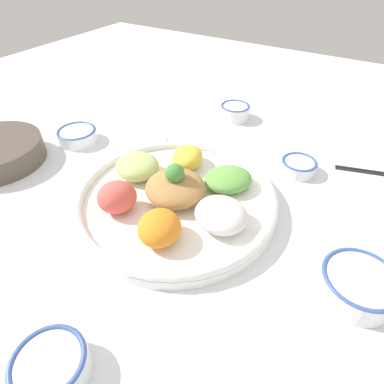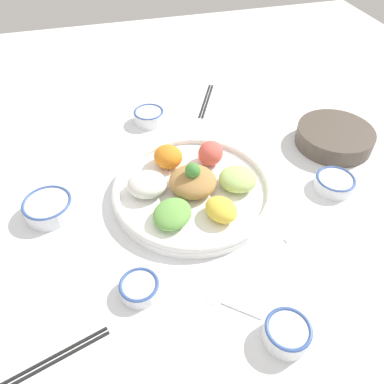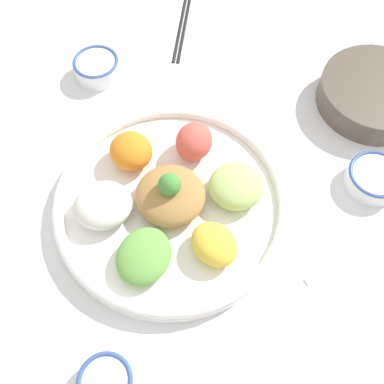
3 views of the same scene
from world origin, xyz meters
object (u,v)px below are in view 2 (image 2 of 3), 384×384
Objects in this scene: sauce_bowl_far at (139,287)px; chopsticks_pair_near at (44,364)px; salad_platter at (192,187)px; rice_bowl_blue at (335,182)px; rice_bowl_plain at (48,207)px; chopsticks_pair_far at (206,100)px; sauce_bowl_red at (287,333)px; serving_spoon_main at (315,229)px; serving_spoon_extra at (226,302)px; side_serving_bowl at (335,136)px; sauce_bowl_dark at (149,116)px.

chopsticks_pair_near is at bearing -62.34° from sauce_bowl_far.
rice_bowl_blue is (0.07, 0.36, -0.01)m from salad_platter.
sauce_bowl_far is (0.27, 0.18, -0.01)m from rice_bowl_plain.
salad_platter reaches higher than sauce_bowl_far.
rice_bowl_blue is at bearing 82.01° from rice_bowl_plain.
sauce_bowl_red is at bearing -160.41° from chopsticks_pair_far.
serving_spoon_main is (0.19, 0.25, -0.02)m from salad_platter.
chopsticks_pair_near is (0.10, -0.19, -0.01)m from sauce_bowl_far.
sauce_bowl_red is 0.13m from serving_spoon_extra.
sauce_bowl_far is 0.72m from side_serving_bowl.
chopsticks_pair_far is (-0.07, 0.21, -0.02)m from sauce_bowl_dark.
sauce_bowl_far is 0.62× the size of serving_spoon_main.
rice_bowl_blue is 0.43× the size of chopsticks_pair_near.
chopsticks_pair_near is (-0.07, -0.43, -0.02)m from sauce_bowl_red.
rice_bowl_plain is (-0.03, -0.35, -0.00)m from salad_platter.
chopsticks_pair_far is (-0.33, -0.29, -0.03)m from side_serving_bowl.
salad_platter is 4.74× the size of sauce_bowl_red.
sauce_bowl_far is at bearing -1.23° from serving_spoon_main.
side_serving_bowl is 1.10× the size of chopsticks_pair_far.
rice_bowl_plain reaches higher than serving_spoon_main.
serving_spoon_main is (0.22, 0.60, -0.02)m from rice_bowl_plain.
serving_spoon_main is 1.23× the size of serving_spoon_extra.
side_serving_bowl is 1.67× the size of serving_spoon_main.
sauce_bowl_red is at bearing -37.79° from side_serving_bowl.
side_serving_bowl reaches higher than serving_spoon_main.
sauce_bowl_dark reaches higher than serving_spoon_main.
chopsticks_pair_near reaches higher than serving_spoon_extra.
sauce_bowl_red is at bearing 55.57° from sauce_bowl_far.
serving_spoon_extra is at bearing -57.67° from rice_bowl_blue.
rice_bowl_plain reaches higher than chopsticks_pair_near.
rice_bowl_blue is 0.57m from sauce_bowl_far.
sauce_bowl_red is at bearing 43.73° from rice_bowl_plain.
rice_bowl_plain is at bearing 174.44° from serving_spoon_extra.
salad_platter is 0.35m from rice_bowl_plain.
sauce_bowl_red is 1.06× the size of sauce_bowl_far.
rice_bowl_blue is 1.06× the size of sauce_bowl_dark.
rice_bowl_plain is (-0.44, -0.42, 0.00)m from sauce_bowl_red.
chopsticks_pair_near is (0.34, -0.37, -0.02)m from salad_platter.
sauce_bowl_red is at bearing -41.29° from rice_bowl_blue.
salad_platter is 0.31m from serving_spoon_main.
rice_bowl_blue reaches higher than sauce_bowl_far.
chopsticks_pair_far is (-0.43, 0.17, -0.02)m from salad_platter.
salad_platter is at bearing -170.94° from sauce_bowl_red.
serving_spoon_extra is at bearing -3.03° from salad_platter.
rice_bowl_blue reaches higher than chopsticks_pair_near.
rice_bowl_plain is 1.44× the size of sauce_bowl_far.
sauce_bowl_red is 0.30m from sauce_bowl_far.
salad_platter is 0.50m from chopsticks_pair_near.
rice_bowl_blue is 0.77× the size of serving_spoon_main.
chopsticks_pair_far is 0.76m from serving_spoon_extra.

